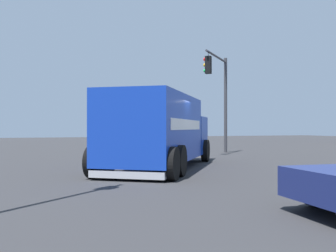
# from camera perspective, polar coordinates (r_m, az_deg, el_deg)

# --- Properties ---
(ground_plane) EXTENTS (100.00, 100.00, 0.00)m
(ground_plane) POSITION_cam_1_polar(r_m,az_deg,el_deg) (13.98, -1.57, -6.62)
(ground_plane) COLOR #2B2B2D
(delivery_truck) EXTENTS (8.07, 6.75, 2.73)m
(delivery_truck) POSITION_cam_1_polar(r_m,az_deg,el_deg) (14.44, -1.18, -0.70)
(delivery_truck) COLOR #1438AD
(delivery_truck) RESTS_ON ground
(traffic_light_primary) EXTENTS (2.93, 2.90, 5.93)m
(traffic_light_primary) POSITION_cam_1_polar(r_m,az_deg,el_deg) (22.94, 7.82, 5.59)
(traffic_light_primary) COLOR #38383D
(traffic_light_primary) RESTS_ON ground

